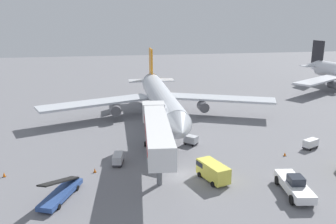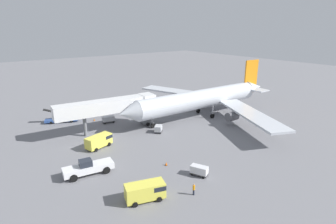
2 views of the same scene
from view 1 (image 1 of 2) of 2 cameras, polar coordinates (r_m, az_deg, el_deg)
The scene contains 12 objects.
ground_plane at distance 46.63m, azimuth 2.08°, elevation -10.17°, with size 300.00×300.00×0.00m, color slate.
airplane_at_gate at distance 70.00m, azimuth -1.23°, elevation 2.32°, with size 48.12×44.51×12.62m.
jet_bridge at distance 47.94m, azimuth -1.88°, elevation -2.75°, with size 5.35×21.42×6.95m.
pushback_tug at distance 44.13m, azimuth 19.67°, elevation -11.08°, with size 3.39×7.60×2.38m.
belt_loader_truck at distance 42.62m, azimuth -16.90°, elevation -12.25°, with size 4.59×7.48×3.40m.
service_van_far_left at distance 45.27m, azimuth 7.17°, elevation -9.31°, with size 3.32×5.25×2.26m.
baggage_cart_far_right at distance 57.01m, azimuth 3.72°, elevation -4.49°, with size 2.37×2.38×1.49m.
baggage_cart_rear_right at distance 50.07m, azimuth -8.07°, elevation -7.45°, with size 1.77×2.94×1.50m.
baggage_cart_mid_left at distance 59.56m, azimuth 22.00°, elevation -4.72°, with size 2.81×2.15×1.51m.
safety_cone_alpha at distance 48.29m, azimuth -11.72°, elevation -9.19°, with size 0.39×0.39×0.60m.
safety_cone_bravo at distance 55.37m, azimuth 18.32°, elevation -6.44°, with size 0.40×0.40×0.62m.
safety_cone_charlie at distance 50.68m, azimuth -24.91°, elevation -9.13°, with size 0.42×0.42×0.64m.
Camera 1 is at (-9.52, -41.09, 19.87)m, focal length 37.82 mm.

